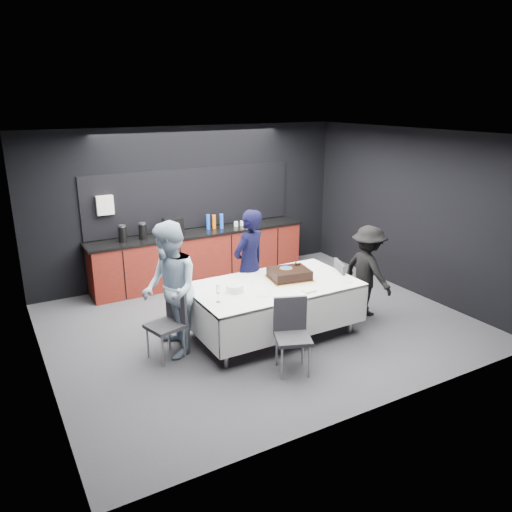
% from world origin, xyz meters
% --- Properties ---
extents(ground, '(6.00, 6.00, 0.00)m').
position_xyz_m(ground, '(0.00, 0.00, 0.00)').
color(ground, '#424247').
rests_on(ground, ground).
extents(room_shell, '(6.04, 5.04, 2.82)m').
position_xyz_m(room_shell, '(0.00, 0.00, 1.86)').
color(room_shell, white).
rests_on(room_shell, ground).
extents(kitchenette, '(4.10, 0.64, 2.05)m').
position_xyz_m(kitchenette, '(-0.02, 2.22, 0.54)').
color(kitchenette, '#5C150E').
rests_on(kitchenette, ground).
extents(party_table, '(2.32, 1.32, 0.78)m').
position_xyz_m(party_table, '(0.00, -0.40, 0.64)').
color(party_table, '#99999E').
rests_on(party_table, ground).
extents(cake_assembly, '(0.66, 0.58, 0.18)m').
position_xyz_m(cake_assembly, '(0.31, -0.33, 0.85)').
color(cake_assembly, gold).
rests_on(cake_assembly, party_table).
extents(plate_stack, '(0.23, 0.23, 0.10)m').
position_xyz_m(plate_stack, '(-0.61, -0.39, 0.83)').
color(plate_stack, white).
rests_on(plate_stack, party_table).
extents(loose_plate_near, '(0.22, 0.22, 0.01)m').
position_xyz_m(loose_plate_near, '(-0.32, -0.66, 0.78)').
color(loose_plate_near, white).
rests_on(loose_plate_near, party_table).
extents(loose_plate_right_a, '(0.19, 0.19, 0.01)m').
position_xyz_m(loose_plate_right_a, '(0.65, -0.18, 0.78)').
color(loose_plate_right_a, white).
rests_on(loose_plate_right_a, party_table).
extents(loose_plate_right_b, '(0.20, 0.20, 0.01)m').
position_xyz_m(loose_plate_right_b, '(0.97, -0.80, 0.78)').
color(loose_plate_right_b, white).
rests_on(loose_plate_right_b, party_table).
extents(loose_plate_far, '(0.22, 0.22, 0.01)m').
position_xyz_m(loose_plate_far, '(0.13, 0.09, 0.78)').
color(loose_plate_far, white).
rests_on(loose_plate_far, party_table).
extents(fork_pile, '(0.18, 0.12, 0.03)m').
position_xyz_m(fork_pile, '(0.26, -0.89, 0.79)').
color(fork_pile, white).
rests_on(fork_pile, party_table).
extents(champagne_flute, '(0.06, 0.06, 0.22)m').
position_xyz_m(champagne_flute, '(-0.96, -0.61, 0.94)').
color(champagne_flute, white).
rests_on(champagne_flute, party_table).
extents(chair_left, '(0.52, 0.52, 0.92)m').
position_xyz_m(chair_left, '(-1.49, -0.26, 0.53)').
color(chair_left, '#323237').
rests_on(chair_left, ground).
extents(chair_right, '(0.54, 0.54, 0.92)m').
position_xyz_m(chair_right, '(1.25, -0.46, 0.53)').
color(chair_right, '#323237').
rests_on(chair_right, ground).
extents(chair_near, '(0.54, 0.54, 0.92)m').
position_xyz_m(chair_near, '(-0.29, -1.31, 0.53)').
color(chair_near, '#323237').
rests_on(chair_near, ground).
extents(person_center, '(0.73, 0.61, 1.71)m').
position_xyz_m(person_center, '(-0.01, 0.29, 0.86)').
color(person_center, black).
rests_on(person_center, ground).
extents(person_left, '(0.80, 0.96, 1.80)m').
position_xyz_m(person_left, '(-1.45, -0.20, 0.90)').
color(person_left, '#A0B6CA').
rests_on(person_left, ground).
extents(person_right, '(0.58, 0.95, 1.43)m').
position_xyz_m(person_right, '(1.65, -0.49, 0.71)').
color(person_right, black).
rests_on(person_right, ground).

